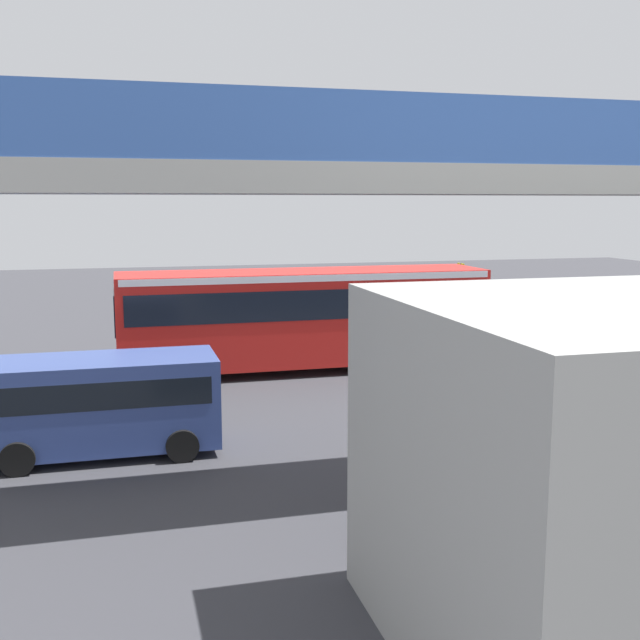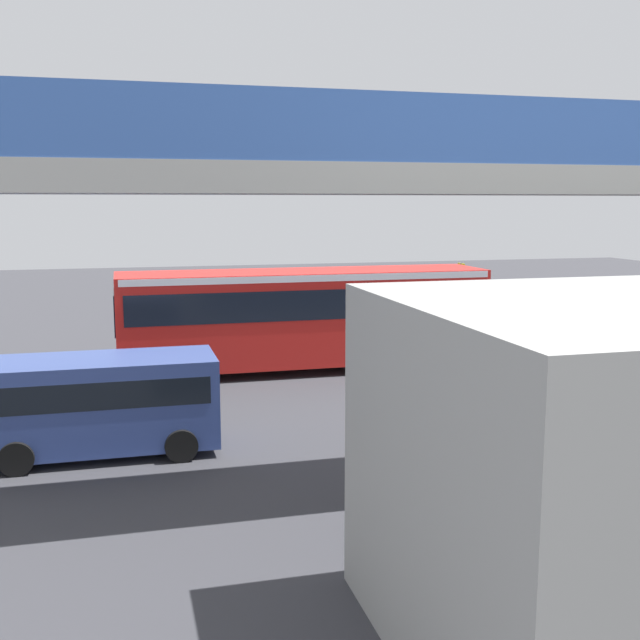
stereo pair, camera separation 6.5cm
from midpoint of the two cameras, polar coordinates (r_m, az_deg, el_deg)
ground at (r=24.90m, az=-1.56°, el=-3.42°), size 80.00×80.00×0.00m
city_bus at (r=24.00m, az=-1.26°, el=0.69°), size 11.54×2.85×3.15m
parked_van at (r=16.74m, az=-16.14°, el=-5.69°), size 4.80×2.17×2.05m
pedestrian at (r=26.55m, az=-14.54°, el=-0.98°), size 0.38×0.38×1.79m
traffic_sign at (r=31.76m, az=10.37°, el=2.55°), size 0.08×0.60×2.80m
lane_dash_leftmost at (r=30.57m, az=11.77°, el=-1.30°), size 2.00×0.20×0.01m
lane_dash_left at (r=29.02m, az=4.69°, el=-1.68°), size 2.00×0.20×0.01m
lane_dash_centre at (r=27.95m, az=-3.07°, el=-2.07°), size 2.00×0.20×0.01m
lane_dash_right at (r=27.43m, az=-11.28°, el=-2.44°), size 2.00×0.20×0.01m
lane_dash_rightmost at (r=27.49m, az=-19.64°, el=-2.76°), size 2.00×0.20×0.01m
pedestrian_overpass at (r=14.15m, az=8.49°, el=8.43°), size 27.18×2.60×7.00m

